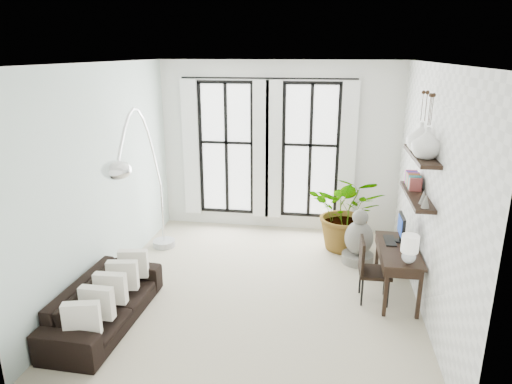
% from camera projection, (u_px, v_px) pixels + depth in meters
% --- Properties ---
extents(floor, '(5.00, 5.00, 0.00)m').
position_uv_depth(floor, '(259.00, 288.00, 6.72)').
color(floor, '#BBB295').
rests_on(floor, ground).
extents(ceiling, '(5.00, 5.00, 0.00)m').
position_uv_depth(ceiling, '(259.00, 63.00, 5.77)').
color(ceiling, white).
rests_on(ceiling, wall_back).
extents(wall_left, '(0.00, 5.00, 5.00)m').
position_uv_depth(wall_left, '(105.00, 177.00, 6.58)').
color(wall_left, silver).
rests_on(wall_left, floor).
extents(wall_right, '(0.00, 5.00, 5.00)m').
position_uv_depth(wall_right, '(430.00, 192.00, 5.91)').
color(wall_right, white).
rests_on(wall_right, floor).
extents(wall_back, '(4.50, 0.00, 4.50)m').
position_uv_depth(wall_back, '(279.00, 148.00, 8.60)').
color(wall_back, white).
rests_on(wall_back, floor).
extents(windows, '(3.26, 0.13, 2.65)m').
position_uv_depth(windows, '(268.00, 150.00, 8.58)').
color(windows, white).
rests_on(windows, wall_back).
extents(wall_shelves, '(0.25, 1.30, 0.60)m').
position_uv_depth(wall_shelves, '(418.00, 179.00, 6.02)').
color(wall_shelves, black).
rests_on(wall_shelves, wall_right).
extents(sofa, '(0.82, 1.98, 0.57)m').
position_uv_depth(sofa, '(105.00, 303.00, 5.79)').
color(sofa, black).
rests_on(sofa, floor).
extents(throw_pillows, '(0.40, 1.52, 0.40)m').
position_uv_depth(throw_pillows, '(111.00, 288.00, 5.71)').
color(throw_pillows, silver).
rests_on(throw_pillows, sofa).
extents(plant, '(1.45, 1.32, 1.38)m').
position_uv_depth(plant, '(347.00, 212.00, 7.86)').
color(plant, '#2D7228').
rests_on(plant, floor).
extents(desk, '(0.53, 1.24, 1.13)m').
position_uv_depth(desk, '(399.00, 252.00, 6.26)').
color(desk, black).
rests_on(desk, floor).
extents(desk_chair, '(0.44, 0.44, 0.91)m').
position_uv_depth(desk_chair, '(369.00, 266.00, 6.26)').
color(desk_chair, black).
rests_on(desk_chair, floor).
extents(arc_lamp, '(0.77, 2.74, 2.63)m').
position_uv_depth(arc_lamp, '(140.00, 147.00, 6.41)').
color(arc_lamp, silver).
rests_on(arc_lamp, floor).
extents(buddha, '(0.51, 0.51, 0.92)m').
position_uv_depth(buddha, '(359.00, 241.00, 7.43)').
color(buddha, gray).
rests_on(buddha, floor).
extents(vase_a, '(0.37, 0.37, 0.38)m').
position_uv_depth(vase_a, '(427.00, 143.00, 5.59)').
color(vase_a, white).
rests_on(vase_a, shelf_upper).
extents(vase_b, '(0.37, 0.37, 0.38)m').
position_uv_depth(vase_b, '(421.00, 137.00, 5.97)').
color(vase_b, white).
rests_on(vase_b, shelf_upper).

